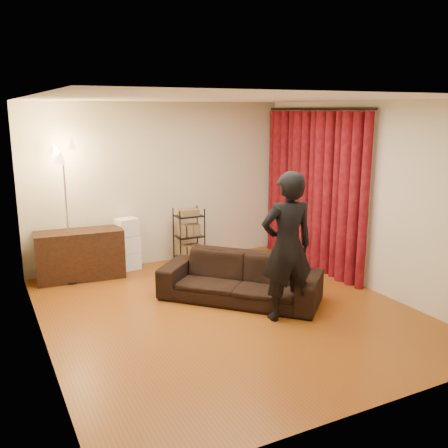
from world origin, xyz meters
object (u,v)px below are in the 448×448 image
sofa (240,278)px  floor_lamp (67,214)px  person (287,247)px  wire_shelf (189,236)px  media_cabinet (80,255)px  storage_boxes (128,244)px

sofa → floor_lamp: bearing=-177.0°
person → wire_shelf: size_ratio=1.93×
floor_lamp → person: bearing=-50.4°
media_cabinet → floor_lamp: 0.71m
person → floor_lamp: (-2.16, 2.62, 0.13)m
person → media_cabinet: person is taller
sofa → media_cabinet: (-1.78, 1.90, 0.07)m
sofa → media_cabinet: bearing=179.1°
media_cabinet → floor_lamp: size_ratio=0.61×
media_cabinet → storage_boxes: (0.80, 0.12, 0.05)m
sofa → media_cabinet: 2.60m
storage_boxes → floor_lamp: (-0.96, -0.21, 0.63)m
storage_boxes → floor_lamp: floor_lamp is taller
sofa → person: size_ratio=1.16×
storage_boxes → wire_shelf: 1.02m
wire_shelf → floor_lamp: bearing=162.3°
sofa → person: (0.22, -0.80, 0.62)m
person → media_cabinet: (-1.99, 2.70, -0.55)m
wire_shelf → person: bearing=-104.3°
wire_shelf → storage_boxes: bearing=151.3°
floor_lamp → wire_shelf: bearing=0.7°
floor_lamp → storage_boxes: bearing=12.1°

